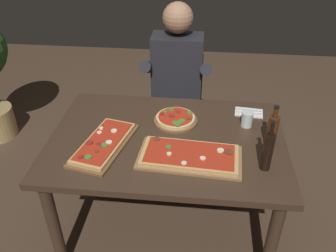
{
  "coord_description": "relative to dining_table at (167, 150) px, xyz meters",
  "views": [
    {
      "loc": [
        0.18,
        -1.71,
        1.98
      ],
      "look_at": [
        0.0,
        0.05,
        0.79
      ],
      "focal_mm": 37.9,
      "sensor_mm": 36.0,
      "label": 1
    }
  ],
  "objects": [
    {
      "name": "ground_plane",
      "position": [
        0.0,
        0.0,
        -0.64
      ],
      "size": [
        6.4,
        6.4,
        0.0
      ],
      "primitive_type": "plane",
      "color": "#4C3828"
    },
    {
      "name": "dining_table",
      "position": [
        0.0,
        0.0,
        0.0
      ],
      "size": [
        1.4,
        0.96,
        0.74
      ],
      "color": "#3D2B1E",
      "rests_on": "ground_plane"
    },
    {
      "name": "pizza_rectangular_front",
      "position": [
        0.14,
        -0.19,
        0.12
      ],
      "size": [
        0.58,
        0.32,
        0.05
      ],
      "color": "olive",
      "rests_on": "dining_table"
    },
    {
      "name": "pizza_rectangular_left",
      "position": [
        -0.35,
        -0.12,
        0.12
      ],
      "size": [
        0.33,
        0.53,
        0.05
      ],
      "color": "brown",
      "rests_on": "dining_table"
    },
    {
      "name": "pizza_round_far",
      "position": [
        0.03,
        0.18,
        0.12
      ],
      "size": [
        0.28,
        0.28,
        0.05
      ],
      "color": "brown",
      "rests_on": "dining_table"
    },
    {
      "name": "wine_bottle_dark",
      "position": [
        0.6,
        -0.01,
        0.2
      ],
      "size": [
        0.06,
        0.06,
        0.26
      ],
      "color": "#47230F",
      "rests_on": "dining_table"
    },
    {
      "name": "oil_bottle_amber",
      "position": [
        0.54,
        -0.22,
        0.21
      ],
      "size": [
        0.06,
        0.06,
        0.3
      ],
      "color": "black",
      "rests_on": "dining_table"
    },
    {
      "name": "tumbler_near_camera",
      "position": [
        0.48,
        0.18,
        0.14
      ],
      "size": [
        0.07,
        0.07,
        0.1
      ],
      "color": "silver",
      "rests_on": "dining_table"
    },
    {
      "name": "napkin_cutlery_set",
      "position": [
        0.51,
        0.33,
        0.1
      ],
      "size": [
        0.19,
        0.13,
        0.01
      ],
      "color": "white",
      "rests_on": "dining_table"
    },
    {
      "name": "diner_chair",
      "position": [
        -0.01,
        0.86,
        -0.16
      ],
      "size": [
        0.44,
        0.44,
        0.87
      ],
      "color": "black",
      "rests_on": "ground_plane"
    },
    {
      "name": "seated_diner",
      "position": [
        -0.01,
        0.74,
        0.1
      ],
      "size": [
        0.53,
        0.41,
        1.33
      ],
      "color": "#23232D",
      "rests_on": "ground_plane"
    }
  ]
}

